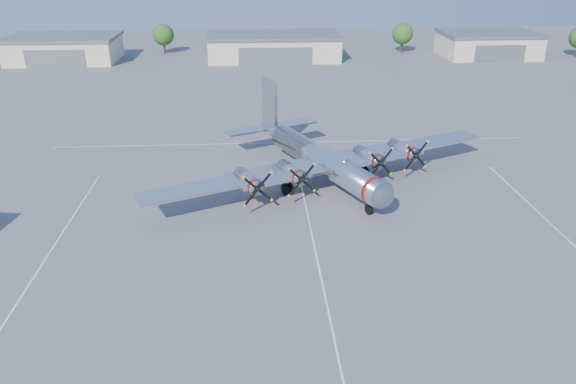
{
  "coord_description": "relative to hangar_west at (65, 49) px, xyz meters",
  "views": [
    {
      "loc": [
        -4.84,
        -43.23,
        23.47
      ],
      "look_at": [
        -1.97,
        2.22,
        3.2
      ],
      "focal_mm": 35.0,
      "sensor_mm": 36.0,
      "label": 1
    }
  ],
  "objects": [
    {
      "name": "ground",
      "position": [
        45.0,
        -81.96,
        -2.71
      ],
      "size": [
        260.0,
        260.0,
        0.0
      ],
      "primitive_type": "plane",
      "color": "#4E4E50",
      "rests_on": "ground"
    },
    {
      "name": "parking_lines",
      "position": [
        45.0,
        -83.71,
        -2.71
      ],
      "size": [
        60.0,
        50.08,
        0.01
      ],
      "color": "silver",
      "rests_on": "ground"
    },
    {
      "name": "hangar_west",
      "position": [
        0.0,
        0.0,
        0.0
      ],
      "size": [
        22.6,
        14.6,
        5.4
      ],
      "color": "beige",
      "rests_on": "ground"
    },
    {
      "name": "hangar_center",
      "position": [
        45.0,
        -0.0,
        -0.0
      ],
      "size": [
        28.6,
        14.6,
        5.4
      ],
      "color": "beige",
      "rests_on": "ground"
    },
    {
      "name": "hangar_east",
      "position": [
        93.0,
        0.0,
        0.0
      ],
      "size": [
        20.6,
        14.6,
        5.4
      ],
      "color": "beige",
      "rests_on": "ground"
    },
    {
      "name": "tree_west",
      "position": [
        20.0,
        8.04,
        1.51
      ],
      "size": [
        4.8,
        4.8,
        6.64
      ],
      "color": "#382619",
      "rests_on": "ground"
    },
    {
      "name": "tree_east",
      "position": [
        75.0,
        6.04,
        1.51
      ],
      "size": [
        4.8,
        4.8,
        6.64
      ],
      "color": "#382619",
      "rests_on": "ground"
    },
    {
      "name": "main_bomber_b29",
      "position": [
        46.91,
        -69.71,
        -2.71
      ],
      "size": [
        47.33,
        41.14,
        8.77
      ],
      "primitive_type": null,
      "rotation": [
        0.0,
        0.0,
        0.43
      ],
      "color": "silver",
      "rests_on": "ground"
    }
  ]
}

